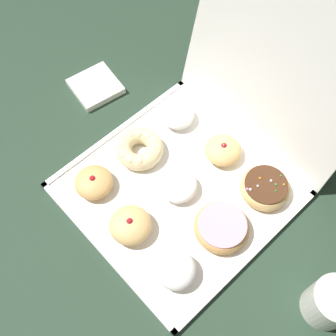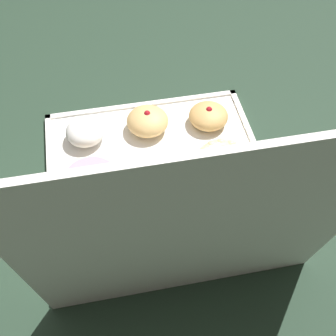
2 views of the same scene
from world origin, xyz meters
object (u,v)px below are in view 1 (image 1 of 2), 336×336
object	(u,v)px
jelly_filled_donut_1	(132,226)
powdered_filled_donut_6	(178,115)
powdered_filled_donut_2	(176,270)
cruller_donut_3	(138,150)
powdered_filled_donut_4	(178,188)
pink_frosted_donut_5	(221,228)
jelly_filled_donut_0	(94,182)
coffee_mug	(332,304)
napkin_stack	(96,86)
jelly_filled_donut_7	(223,150)
donut_box	(178,190)
sprinkle_donut_8	(265,187)

from	to	relation	value
jelly_filled_donut_1	powdered_filled_donut_6	bearing A→B (deg)	117.86
powdered_filled_donut_2	cruller_donut_3	world-z (taller)	powdered_filled_donut_2
powdered_filled_donut_4	pink_frosted_donut_5	size ratio (longest dim) A/B	0.73
jelly_filled_donut_1	powdered_filled_donut_2	distance (m)	0.13
jelly_filled_donut_0	coffee_mug	size ratio (longest dim) A/B	0.78
cruller_donut_3	napkin_stack	distance (m)	0.24
cruller_donut_3	napkin_stack	bearing A→B (deg)	166.92
jelly_filled_donut_7	powdered_filled_donut_2	bearing A→B (deg)	-64.66
donut_box	pink_frosted_donut_5	distance (m)	0.14
powdered_filled_donut_2	napkin_stack	size ratio (longest dim) A/B	0.73
powdered_filled_donut_2	sprinkle_donut_8	bearing A→B (deg)	89.99
powdered_filled_donut_2	cruller_donut_3	distance (m)	0.30
powdered_filled_donut_6	jelly_filled_donut_7	xyz separation A→B (m)	(0.14, 0.01, 0.00)
jelly_filled_donut_1	napkin_stack	xyz separation A→B (m)	(-0.37, 0.19, -0.03)
powdered_filled_donut_2	pink_frosted_donut_5	size ratio (longest dim) A/B	0.70
cruller_donut_3	jelly_filled_donut_1	bearing A→B (deg)	-44.95
jelly_filled_donut_7	sprinkle_donut_8	distance (m)	0.13
powdered_filled_donut_4	donut_box	bearing A→B (deg)	126.28
powdered_filled_donut_6	jelly_filled_donut_7	distance (m)	0.14
jelly_filled_donut_1	powdered_filled_donut_2	xyz separation A→B (m)	(0.13, 0.00, -0.00)
powdered_filled_donut_4	jelly_filled_donut_7	xyz separation A→B (m)	(0.00, 0.14, 0.00)
jelly_filled_donut_7	powdered_filled_donut_4	bearing A→B (deg)	-90.76
donut_box	cruller_donut_3	size ratio (longest dim) A/B	3.91
powdered_filled_donut_4	sprinkle_donut_8	size ratio (longest dim) A/B	0.78
cruller_donut_3	powdered_filled_donut_4	xyz separation A→B (m)	(0.13, 0.00, -0.00)
powdered_filled_donut_6	sprinkle_donut_8	bearing A→B (deg)	1.33
coffee_mug	napkin_stack	bearing A→B (deg)	178.81
pink_frosted_donut_5	sprinkle_donut_8	xyz separation A→B (m)	(0.00, 0.14, 0.00)
jelly_filled_donut_0	jelly_filled_donut_7	bearing A→B (deg)	62.88
powdered_filled_donut_4	coffee_mug	xyz separation A→B (m)	(0.38, 0.04, 0.02)
jelly_filled_donut_0	pink_frosted_donut_5	bearing A→B (deg)	25.84
pink_frosted_donut_5	jelly_filled_donut_0	bearing A→B (deg)	-154.16
powdered_filled_donut_4	powdered_filled_donut_2	bearing A→B (deg)	-44.73
pink_frosted_donut_5	sprinkle_donut_8	bearing A→B (deg)	89.50
cruller_donut_3	powdered_filled_donut_4	world-z (taller)	same
coffee_mug	powdered_filled_donut_6	bearing A→B (deg)	169.46
donut_box	napkin_stack	size ratio (longest dim) A/B	3.89
donut_box	cruller_donut_3	distance (m)	0.13
sprinkle_donut_8	jelly_filled_donut_0	bearing A→B (deg)	-134.85
jelly_filled_donut_7	cruller_donut_3	bearing A→B (deg)	-133.47
jelly_filled_donut_7	napkin_stack	world-z (taller)	jelly_filled_donut_7
pink_frosted_donut_5	napkin_stack	distance (m)	0.50
cruller_donut_3	jelly_filled_donut_7	distance (m)	0.20
cruller_donut_3	jelly_filled_donut_7	bearing A→B (deg)	46.53
donut_box	jelly_filled_donut_0	bearing A→B (deg)	-135.34
coffee_mug	donut_box	bearing A→B (deg)	-175.04
jelly_filled_donut_1	sprinkle_donut_8	world-z (taller)	jelly_filled_donut_1
powdered_filled_donut_6	powdered_filled_donut_4	bearing A→B (deg)	-43.51
jelly_filled_donut_0	powdered_filled_donut_6	size ratio (longest dim) A/B	1.05
cruller_donut_3	pink_frosted_donut_5	world-z (taller)	cruller_donut_3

